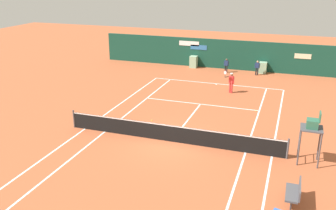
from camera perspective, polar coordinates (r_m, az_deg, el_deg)
name	(u,v)px	position (r m, az deg, el deg)	size (l,w,h in m)	color
ground_plane	(174,137)	(20.67, 0.96, -4.96)	(80.00, 80.00, 0.01)	#B25633
tennis_net	(171,133)	(19.96, 0.45, -4.29)	(12.10, 0.10, 1.07)	#4C4C51
sponsor_back_wall	(229,55)	(35.51, 9.33, 7.55)	(25.00, 1.02, 2.73)	#144233
umpire_chair	(312,128)	(18.56, 21.21, -3.32)	(1.00, 1.00, 2.61)	#47474C
player_bench	(295,191)	(15.78, 18.88, -12.44)	(0.54, 1.36, 0.88)	#38383D
player_on_baseline	(231,81)	(28.34, 9.63, 3.66)	(0.80, 0.62, 1.78)	red
ball_kid_centre_post	(257,67)	(33.90, 13.52, 5.71)	(0.44, 0.18, 1.31)	black
ball_kid_right_post	(226,65)	(34.26, 8.93, 6.15)	(0.43, 0.18, 1.30)	black
tennis_ball_near_service_line	(256,111)	(25.11, 13.31, -0.87)	(0.07, 0.07, 0.07)	#CCE033
tennis_ball_by_sideline	(152,120)	(22.91, -2.51, -2.35)	(0.07, 0.07, 0.07)	#CCE033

